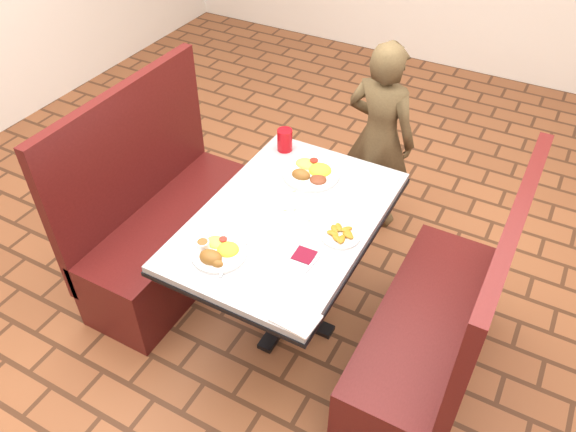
# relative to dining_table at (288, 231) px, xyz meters

# --- Properties ---
(dining_table) EXTENTS (0.81, 1.21, 0.75)m
(dining_table) POSITION_rel_dining_table_xyz_m (0.00, 0.00, 0.00)
(dining_table) COLOR #A5A7AA
(dining_table) RESTS_ON ground
(booth_bench_left) EXTENTS (0.47, 1.20, 1.17)m
(booth_bench_left) POSITION_rel_dining_table_xyz_m (-0.80, 0.00, -0.32)
(booth_bench_left) COLOR #561613
(booth_bench_left) RESTS_ON ground
(booth_bench_right) EXTENTS (0.47, 1.20, 1.17)m
(booth_bench_right) POSITION_rel_dining_table_xyz_m (0.80, 0.00, -0.32)
(booth_bench_right) COLOR #561613
(booth_bench_right) RESTS_ON ground
(diner_person) EXTENTS (0.49, 0.35, 1.25)m
(diner_person) POSITION_rel_dining_table_xyz_m (0.07, 1.04, -0.03)
(diner_person) COLOR brown
(diner_person) RESTS_ON ground
(near_dinner_plate) EXTENTS (0.25, 0.25, 0.08)m
(near_dinner_plate) POSITION_rel_dining_table_xyz_m (-0.15, -0.38, 0.12)
(near_dinner_plate) COLOR white
(near_dinner_plate) RESTS_ON dining_table
(far_dinner_plate) EXTENTS (0.30, 0.30, 0.08)m
(far_dinner_plate) POSITION_rel_dining_table_xyz_m (-0.05, 0.35, 0.12)
(far_dinner_plate) COLOR white
(far_dinner_plate) RESTS_ON dining_table
(plantain_plate) EXTENTS (0.19, 0.19, 0.03)m
(plantain_plate) POSITION_rel_dining_table_xyz_m (0.28, -0.01, 0.11)
(plantain_plate) COLOR white
(plantain_plate) RESTS_ON dining_table
(maroon_napkin) EXTENTS (0.10, 0.10, 0.00)m
(maroon_napkin) POSITION_rel_dining_table_xyz_m (0.19, -0.20, 0.10)
(maroon_napkin) COLOR maroon
(maroon_napkin) RESTS_ON dining_table
(spoon_utensil) EXTENTS (0.02, 0.14, 0.00)m
(spoon_utensil) POSITION_rel_dining_table_xyz_m (0.25, -0.23, 0.10)
(spoon_utensil) COLOR silver
(spoon_utensil) RESTS_ON dining_table
(red_tumbler) EXTENTS (0.08, 0.08, 0.13)m
(red_tumbler) POSITION_rel_dining_table_xyz_m (-0.28, 0.49, 0.16)
(red_tumbler) COLOR #B50C12
(red_tumbler) RESTS_ON dining_table
(paper_napkin) EXTENTS (0.19, 0.15, 0.01)m
(paper_napkin) POSITION_rel_dining_table_xyz_m (0.32, -0.53, 0.10)
(paper_napkin) COLOR white
(paper_napkin) RESTS_ON dining_table
(knife_utensil) EXTENTS (0.05, 0.15, 0.00)m
(knife_utensil) POSITION_rel_dining_table_xyz_m (-0.09, -0.33, 0.10)
(knife_utensil) COLOR silver
(knife_utensil) RESTS_ON dining_table
(fork_utensil) EXTENTS (0.05, 0.16, 0.00)m
(fork_utensil) POSITION_rel_dining_table_xyz_m (-0.08, -0.41, 0.11)
(fork_utensil) COLOR silver
(fork_utensil) RESTS_ON dining_table
(lettuce_shreds) EXTENTS (0.28, 0.32, 0.00)m
(lettuce_shreds) POSITION_rel_dining_table_xyz_m (0.04, 0.06, 0.10)
(lettuce_shreds) COLOR #A2D153
(lettuce_shreds) RESTS_ON dining_table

